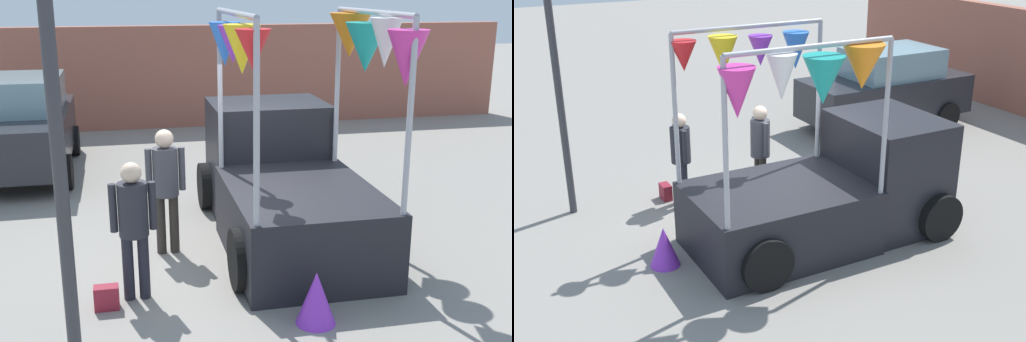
{
  "view_description": "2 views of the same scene",
  "coord_description": "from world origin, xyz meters",
  "views": [
    {
      "loc": [
        -1.45,
        -8.08,
        3.53
      ],
      "look_at": [
        0.15,
        -0.67,
        1.35
      ],
      "focal_mm": 45.0,
      "sensor_mm": 36.0,
      "label": 1
    },
    {
      "loc": [
        8.43,
        -4.61,
        4.74
      ],
      "look_at": [
        0.55,
        -0.37,
        1.16
      ],
      "focal_mm": 45.0,
      "sensor_mm": 36.0,
      "label": 2
    }
  ],
  "objects": [
    {
      "name": "person_customer",
      "position": [
        -1.37,
        -1.08,
        1.0
      ],
      "size": [
        0.53,
        0.34,
        1.66
      ],
      "color": "black",
      "rests_on": "ground"
    },
    {
      "name": "street_lamp",
      "position": [
        -1.96,
        -2.86,
        2.75
      ],
      "size": [
        0.32,
        0.32,
        4.25
      ],
      "color": "#333338",
      "rests_on": "ground"
    },
    {
      "name": "handbag",
      "position": [
        -1.72,
        -1.28,
        0.14
      ],
      "size": [
        0.28,
        0.16,
        0.28
      ],
      "primitive_type": "cube",
      "color": "maroon",
      "rests_on": "ground"
    },
    {
      "name": "folded_kite_bundle_violet",
      "position": [
        0.51,
        -2.09,
        0.3
      ],
      "size": [
        0.6,
        0.6,
        0.6
      ],
      "primitive_type": "cone",
      "rotation": [
        0.0,
        0.0,
        1.02
      ],
      "color": "purple",
      "rests_on": "ground"
    },
    {
      "name": "ground_plane",
      "position": [
        0.0,
        0.0,
        0.0
      ],
      "size": [
        60.0,
        60.0,
        0.0
      ],
      "primitive_type": "plane",
      "color": "gray"
    },
    {
      "name": "person_vendor",
      "position": [
        -0.9,
        0.21,
        1.05
      ],
      "size": [
        0.53,
        0.34,
        1.73
      ],
      "color": "#2D2823",
      "rests_on": "ground"
    },
    {
      "name": "parked_car",
      "position": [
        -3.3,
        4.8,
        0.94
      ],
      "size": [
        1.88,
        4.0,
        1.88
      ],
      "color": "#26262B",
      "rests_on": "ground"
    },
    {
      "name": "vendor_truck",
      "position": [
        0.84,
        0.61,
        0.93
      ],
      "size": [
        2.43,
        4.07,
        3.27
      ],
      "color": "black",
      "rests_on": "ground"
    },
    {
      "name": "brick_boundary_wall",
      "position": [
        0.0,
        8.59,
        1.3
      ],
      "size": [
        18.0,
        0.36,
        2.6
      ],
      "primitive_type": "cube",
      "color": "#9E5947",
      "rests_on": "ground"
    }
  ]
}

